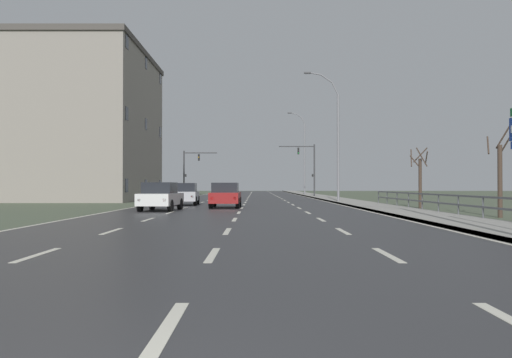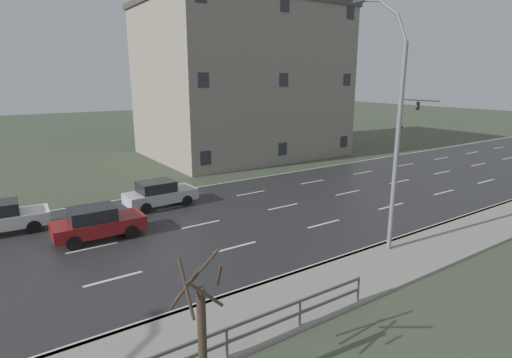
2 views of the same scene
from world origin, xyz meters
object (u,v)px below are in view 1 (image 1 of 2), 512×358
object	(u,v)px
traffic_signal_right	(309,163)
brick_building	(76,126)
car_far_left	(186,194)
traffic_signal_left	(191,167)
car_far_right	(227,195)
street_lamp_midground	(337,139)
car_near_right	(162,196)
street_lamp_distant	(305,155)

from	to	relation	value
traffic_signal_right	brick_building	size ratio (longest dim) A/B	0.36
traffic_signal_right	car_far_left	distance (m)	28.79
traffic_signal_right	brick_building	bearing A→B (deg)	-151.50
traffic_signal_left	car_far_left	size ratio (longest dim) A/B	1.35
car_far_right	car_far_left	distance (m)	5.27
traffic_signal_left	street_lamp_midground	bearing A→B (deg)	-55.12
car_near_right	car_far_right	bearing A→B (deg)	51.17
traffic_signal_left	brick_building	world-z (taller)	brick_building
traffic_signal_right	street_lamp_midground	bearing A→B (deg)	-89.39
traffic_signal_right	car_near_right	distance (m)	36.31
street_lamp_distant	car_far_left	world-z (taller)	street_lamp_distant
traffic_signal_left	car_far_right	bearing A→B (deg)	-78.83
street_lamp_midground	car_far_right	size ratio (longest dim) A/B	2.60
car_far_right	car_far_left	world-z (taller)	same
street_lamp_distant	brick_building	distance (m)	32.75
car_near_right	brick_building	distance (m)	25.40
street_lamp_midground	car_near_right	xyz separation A→B (m)	(-11.79, -14.00, -4.41)
street_lamp_midground	car_near_right	world-z (taller)	street_lamp_midground
traffic_signal_right	car_far_right	distance (m)	31.78
traffic_signal_left	car_far_right	size ratio (longest dim) A/B	1.36
traffic_signal_right	brick_building	world-z (taller)	brick_building
car_near_right	car_far_left	world-z (taller)	same
street_lamp_midground	car_near_right	size ratio (longest dim) A/B	2.56
car_far_left	brick_building	xyz separation A→B (m)	(-12.42, 13.39, 6.33)
street_lamp_distant	traffic_signal_left	bearing A→B (deg)	-149.34
street_lamp_distant	car_far_right	world-z (taller)	street_lamp_distant
traffic_signal_right	car_far_right	xyz separation A→B (m)	(-8.21, -30.53, -3.29)
traffic_signal_left	car_far_right	xyz separation A→B (m)	(6.16, -31.18, -2.84)
traffic_signal_left	car_far_right	world-z (taller)	traffic_signal_left
brick_building	car_far_left	bearing A→B (deg)	-47.15
street_lamp_distant	traffic_signal_right	bearing A→B (deg)	-91.70
traffic_signal_left	traffic_signal_right	bearing A→B (deg)	-2.60
brick_building	car_near_right	bearing A→B (deg)	-60.36
street_lamp_distant	car_far_left	bearing A→B (deg)	-108.03
traffic_signal_right	car_far_left	bearing A→B (deg)	-113.30
street_lamp_midground	traffic_signal_right	bearing A→B (deg)	90.61
street_lamp_midground	street_lamp_distant	distance (m)	29.60
street_lamp_midground	car_far_left	distance (m)	13.73
street_lamp_midground	car_far_right	bearing A→B (deg)	-129.38
car_far_right	car_far_left	bearing A→B (deg)	126.79
street_lamp_distant	car_far_left	xyz separation A→B (m)	(-11.59, -35.61, -4.84)
car_near_right	car_far_left	bearing A→B (deg)	91.33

